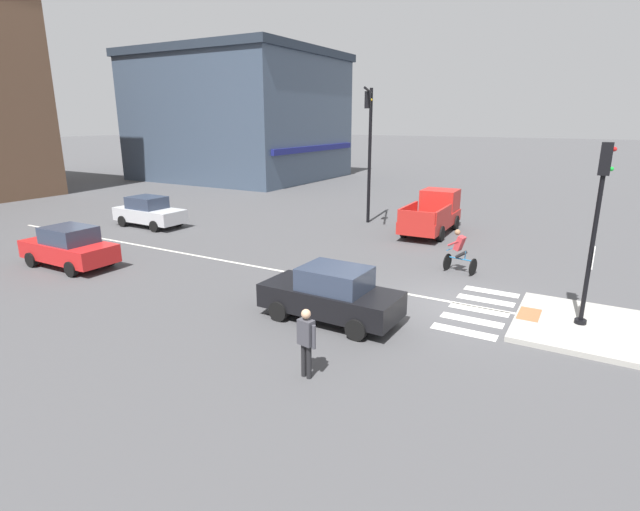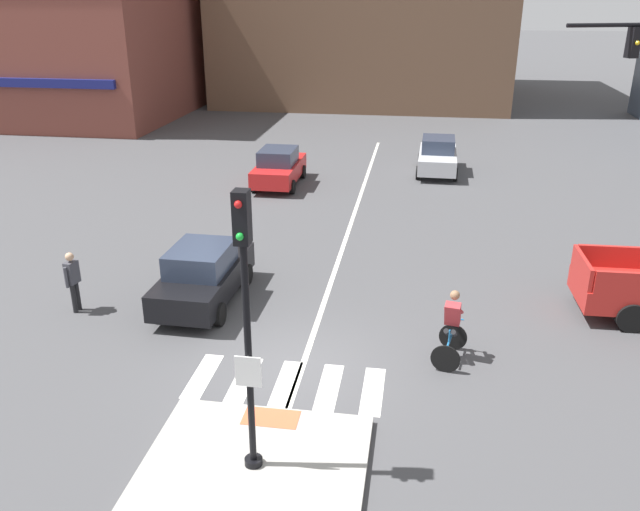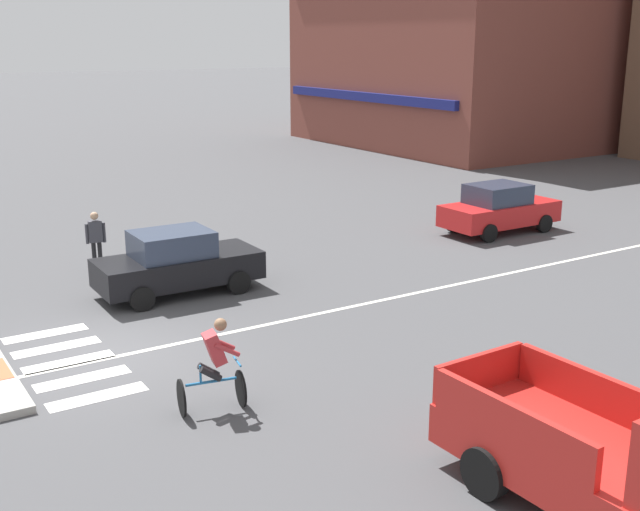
# 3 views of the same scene
# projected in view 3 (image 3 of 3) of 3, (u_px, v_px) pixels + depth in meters

# --- Properties ---
(ground_plane) EXTENTS (300.00, 300.00, 0.00)m
(ground_plane) POSITION_uv_depth(u_px,v_px,m) (101.00, 356.00, 16.16)
(ground_plane) COLOR #474749
(crosswalk_stripe_a) EXTENTS (0.44, 1.80, 0.01)m
(crosswalk_stripe_a) POSITION_uv_depth(u_px,v_px,m) (45.00, 334.00, 17.35)
(crosswalk_stripe_a) COLOR silver
(crosswalk_stripe_a) RESTS_ON ground
(crosswalk_stripe_b) EXTENTS (0.44, 1.80, 0.01)m
(crosswalk_stripe_b) POSITION_uv_depth(u_px,v_px,m) (56.00, 347.00, 16.58)
(crosswalk_stripe_b) COLOR silver
(crosswalk_stripe_b) RESTS_ON ground
(crosswalk_stripe_c) EXTENTS (0.44, 1.80, 0.01)m
(crosswalk_stripe_c) POSITION_uv_depth(u_px,v_px,m) (69.00, 362.00, 15.82)
(crosswalk_stripe_c) COLOR silver
(crosswalk_stripe_c) RESTS_ON ground
(crosswalk_stripe_d) EXTENTS (0.44, 1.80, 0.01)m
(crosswalk_stripe_d) POSITION_uv_depth(u_px,v_px,m) (82.00, 379.00, 15.05)
(crosswalk_stripe_d) COLOR silver
(crosswalk_stripe_d) RESTS_ON ground
(crosswalk_stripe_e) EXTENTS (0.44, 1.80, 0.01)m
(crosswalk_stripe_e) POSITION_uv_depth(u_px,v_px,m) (98.00, 397.00, 14.28)
(crosswalk_stripe_e) COLOR silver
(crosswalk_stripe_e) RESTS_ON ground
(lane_centre_line) EXTENTS (0.14, 28.00, 0.01)m
(lane_centre_line) POSITION_uv_depth(u_px,v_px,m) (472.00, 281.00, 21.14)
(lane_centre_line) COLOR silver
(lane_centre_line) RESTS_ON ground
(building_corner_left) EXTENTS (17.93, 18.57, 11.33)m
(building_corner_left) POSITION_uv_depth(u_px,v_px,m) (484.00, 49.00, 49.30)
(building_corner_left) COLOR brown
(building_corner_left) RESTS_ON ground
(car_red_westbound_distant) EXTENTS (1.86, 4.11, 1.64)m
(car_red_westbound_distant) POSITION_uv_depth(u_px,v_px,m) (499.00, 209.00, 26.31)
(car_red_westbound_distant) COLOR red
(car_red_westbound_distant) RESTS_ON ground
(car_black_westbound_near) EXTENTS (1.90, 4.13, 1.64)m
(car_black_westbound_near) POSITION_uv_depth(u_px,v_px,m) (177.00, 263.00, 19.92)
(car_black_westbound_near) COLOR black
(car_black_westbound_near) RESTS_ON ground
(cyclist) EXTENTS (0.86, 1.20, 1.68)m
(cyclist) POSITION_uv_depth(u_px,v_px,m) (214.00, 364.00, 13.54)
(cyclist) COLOR black
(cyclist) RESTS_ON ground
(pedestrian_at_curb_left) EXTENTS (0.28, 0.54, 1.67)m
(pedestrian_at_curb_left) POSITION_uv_depth(u_px,v_px,m) (96.00, 236.00, 21.89)
(pedestrian_at_curb_left) COLOR black
(pedestrian_at_curb_left) RESTS_ON ground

